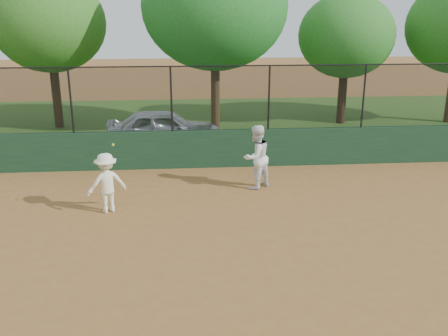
{
  "coord_description": "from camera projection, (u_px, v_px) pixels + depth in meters",
  "views": [
    {
      "loc": [
        -0.12,
        -9.12,
        4.93
      ],
      "look_at": [
        0.8,
        2.2,
        1.2
      ],
      "focal_mm": 40.0,
      "sensor_mm": 36.0,
      "label": 1
    }
  ],
  "objects": [
    {
      "name": "player_second",
      "position": [
        256.0,
        157.0,
        13.85
      ],
      "size": [
        1.11,
        1.08,
        1.81
      ],
      "primitive_type": "imported",
      "rotation": [
        0.0,
        0.0,
        3.8
      ],
      "color": "white",
      "rests_on": "ground"
    },
    {
      "name": "tree_1",
      "position": [
        49.0,
        23.0,
        19.77
      ],
      "size": [
        4.51,
        4.1,
        6.18
      ],
      "color": "#462D18",
      "rests_on": "ground"
    },
    {
      "name": "back_wall",
      "position": [
        189.0,
        149.0,
        15.68
      ],
      "size": [
        26.0,
        0.2,
        1.2
      ],
      "primitive_type": "cube",
      "color": "#1C3E24",
      "rests_on": "ground"
    },
    {
      "name": "player_main",
      "position": [
        107.0,
        183.0,
        12.26
      ],
      "size": [
        1.12,
        0.91,
        1.85
      ],
      "color": "white",
      "rests_on": "ground"
    },
    {
      "name": "tree_3",
      "position": [
        346.0,
        36.0,
        20.69
      ],
      "size": [
        4.01,
        3.65,
        5.43
      ],
      "color": "#372212",
      "rests_on": "ground"
    },
    {
      "name": "grass_strip",
      "position": [
        187.0,
        124.0,
        21.55
      ],
      "size": [
        36.0,
        12.0,
        0.01
      ],
      "primitive_type": "cube",
      "color": "#2D531A",
      "rests_on": "ground"
    },
    {
      "name": "tree_2",
      "position": [
        215.0,
        7.0,
        18.92
      ],
      "size": [
        5.6,
        5.09,
        7.28
      ],
      "color": "#4B331B",
      "rests_on": "ground"
    },
    {
      "name": "parked_car",
      "position": [
        164.0,
        129.0,
        17.92
      ],
      "size": [
        4.12,
        1.79,
        1.38
      ],
      "primitive_type": "imported",
      "rotation": [
        0.0,
        0.0,
        1.61
      ],
      "color": "#B5BBC0",
      "rests_on": "ground"
    },
    {
      "name": "fence_assembly",
      "position": [
        187.0,
        98.0,
        15.17
      ],
      "size": [
        26.0,
        0.06,
        2.0
      ],
      "color": "black",
      "rests_on": "back_wall"
    },
    {
      "name": "ground",
      "position": [
        194.0,
        258.0,
        10.19
      ],
      "size": [
        80.0,
        80.0,
        0.0
      ],
      "primitive_type": "plane",
      "color": "#946130",
      "rests_on": "ground"
    }
  ]
}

